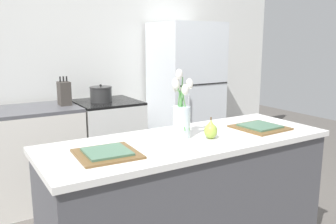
{
  "coord_description": "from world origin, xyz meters",
  "views": [
    {
      "loc": [
        -1.19,
        -1.72,
        1.51
      ],
      "look_at": [
        0.0,
        0.25,
        1.05
      ],
      "focal_mm": 38.0,
      "sensor_mm": 36.0,
      "label": 1
    }
  ],
  "objects": [
    {
      "name": "kitchen_island",
      "position": [
        0.0,
        0.0,
        0.46
      ],
      "size": [
        1.8,
        0.66,
        0.93
      ],
      "color": "#4C4C51",
      "rests_on": "ground_plane"
    },
    {
      "name": "refrigerator",
      "position": [
        1.05,
        1.6,
        0.85
      ],
      "size": [
        0.68,
        0.67,
        1.7
      ],
      "color": "silver",
      "rests_on": "ground_plane"
    },
    {
      "name": "flower_vase",
      "position": [
        -0.03,
        0.03,
        1.09
      ],
      "size": [
        0.14,
        0.14,
        0.42
      ],
      "color": "silver",
      "rests_on": "kitchen_island"
    },
    {
      "name": "plate_setting_right",
      "position": [
        0.55,
        -0.04,
        0.94
      ],
      "size": [
        0.33,
        0.33,
        0.02
      ],
      "color": "brown",
      "rests_on": "kitchen_island"
    },
    {
      "name": "stove_range",
      "position": [
        0.1,
        1.6,
        0.46
      ],
      "size": [
        0.6,
        0.61,
        0.91
      ],
      "color": "silver",
      "rests_on": "ground_plane"
    },
    {
      "name": "cooking_pot",
      "position": [
        0.04,
        1.6,
        0.99
      ],
      "size": [
        0.22,
        0.22,
        0.17
      ],
      "color": "#2D2D2D",
      "rests_on": "stove_range"
    },
    {
      "name": "plate_setting_left",
      "position": [
        -0.55,
        -0.04,
        0.94
      ],
      "size": [
        0.33,
        0.33,
        0.02
      ],
      "color": "brown",
      "rests_on": "kitchen_island"
    },
    {
      "name": "pear_figurine",
      "position": [
        0.11,
        -0.07,
        0.98
      ],
      "size": [
        0.08,
        0.08,
        0.13
      ],
      "color": "#9EBC47",
      "rests_on": "kitchen_island"
    },
    {
      "name": "back_wall",
      "position": [
        0.0,
        2.0,
        1.35
      ],
      "size": [
        5.2,
        0.08,
        2.7
      ],
      "color": "silver",
      "rests_on": "ground_plane"
    },
    {
      "name": "knife_block",
      "position": [
        -0.32,
        1.6,
        1.03
      ],
      "size": [
        0.1,
        0.14,
        0.27
      ],
      "color": "#3D3833",
      "rests_on": "back_counter"
    }
  ]
}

